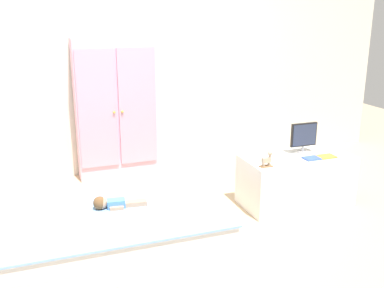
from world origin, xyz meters
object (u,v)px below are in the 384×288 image
(bed, at_px, (99,235))
(rocking_horse_toy, at_px, (267,159))
(tv_stand, at_px, (296,180))
(tv_monitor, at_px, (304,136))
(book_orange, at_px, (326,157))
(doll, at_px, (110,203))
(wardrobe, at_px, (116,109))
(book_blue, at_px, (312,158))

(bed, relative_size, rocking_horse_toy, 13.57)
(tv_stand, relative_size, tv_monitor, 3.54)
(book_orange, bearing_deg, tv_monitor, 121.59)
(doll, bearing_deg, rocking_horse_toy, -0.57)
(tv_stand, xyz_separation_m, rocking_horse_toy, (-0.38, -0.15, 0.29))
(doll, xyz_separation_m, wardrobe, (0.32, 1.39, 0.40))
(tv_monitor, bearing_deg, doll, -172.99)
(rocking_horse_toy, distance_m, book_orange, 0.61)
(bed, distance_m, tv_monitor, 1.97)
(bed, height_order, book_orange, book_orange)
(wardrobe, distance_m, tv_monitor, 1.87)
(bed, xyz_separation_m, tv_monitor, (1.88, 0.34, 0.46))
(rocking_horse_toy, relative_size, book_blue, 0.97)
(tv_stand, height_order, book_orange, book_orange)
(tv_stand, bearing_deg, bed, -171.76)
(doll, distance_m, book_blue, 1.74)
(doll, bearing_deg, wardrobe, 76.95)
(tv_monitor, relative_size, rocking_horse_toy, 2.04)
(wardrobe, distance_m, book_blue, 1.98)
(rocking_horse_toy, xyz_separation_m, book_blue, (0.45, 0.04, -0.06))
(book_orange, bearing_deg, doll, -179.07)
(rocking_horse_toy, bearing_deg, bed, -175.60)
(bed, bearing_deg, book_orange, 4.32)
(bed, height_order, tv_monitor, tv_monitor)
(doll, distance_m, tv_stand, 1.67)
(doll, bearing_deg, tv_stand, 4.71)
(doll, xyz_separation_m, book_orange, (1.89, 0.03, 0.14))
(tv_stand, xyz_separation_m, book_blue, (0.07, -0.11, 0.23))
(wardrobe, distance_m, book_orange, 2.09)
(wardrobe, xyz_separation_m, book_blue, (1.42, -1.35, -0.26))
(doll, xyz_separation_m, rocking_horse_toy, (1.28, -0.01, 0.19))
(book_blue, bearing_deg, tv_stand, 124.03)
(wardrobe, bearing_deg, bed, -105.96)
(rocking_horse_toy, bearing_deg, tv_monitor, 25.28)
(tv_monitor, bearing_deg, rocking_horse_toy, -154.72)
(tv_stand, distance_m, tv_monitor, 0.40)
(wardrobe, height_order, tv_stand, wardrobe)
(doll, relative_size, tv_monitor, 1.45)
(bed, distance_m, rocking_horse_toy, 1.45)
(tv_stand, relative_size, rocking_horse_toy, 7.24)
(wardrobe, xyz_separation_m, book_orange, (1.57, -1.35, -0.26))
(bed, xyz_separation_m, book_blue, (1.85, 0.15, 0.31))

